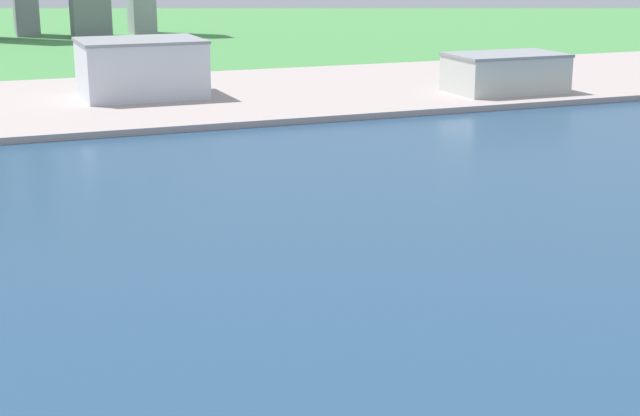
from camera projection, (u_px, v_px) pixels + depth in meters
ground_plane at (169, 241)px, 203.10m from camera, size 2400.00×2400.00×0.00m
water_bay at (255, 346)px, 149.20m from camera, size 840.00×360.00×0.15m
industrial_pier at (61, 104)px, 373.41m from camera, size 840.00×140.00×2.50m
warehouse_main at (141, 68)px, 382.82m from camera, size 48.28×38.78×22.96m
warehouse_annex at (505, 73)px, 395.82m from camera, size 46.76×29.76×15.95m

